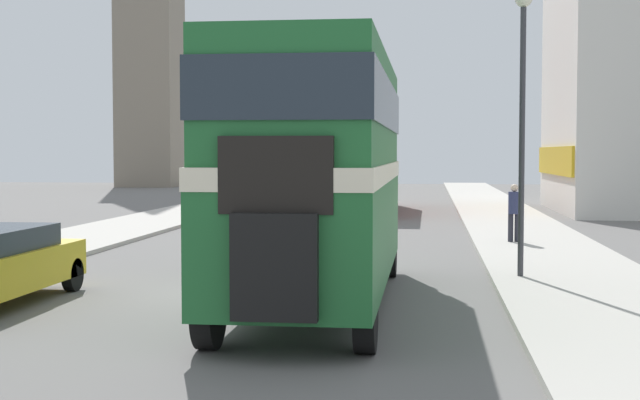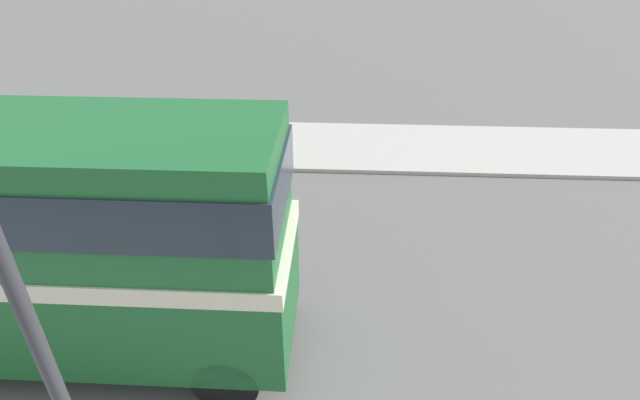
{
  "view_description": "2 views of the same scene",
  "coord_description": "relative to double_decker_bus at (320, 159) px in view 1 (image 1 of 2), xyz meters",
  "views": [
    {
      "loc": [
        3.7,
        -16.35,
        2.66
      ],
      "look_at": [
        1.82,
        -0.93,
        1.84
      ],
      "focal_mm": 50.0,
      "sensor_mm": 36.0,
      "label": 1
    },
    {
      "loc": [
        7.98,
        4.42,
        7.0
      ],
      "look_at": [
        0.0,
        4.0,
        2.12
      ],
      "focal_mm": 28.0,
      "sensor_mm": 36.0,
      "label": 2
    }
  ],
  "objects": [
    {
      "name": "ground_plane",
      "position": [
        -1.82,
        0.95,
        -2.55
      ],
      "size": [
        120.0,
        120.0,
        0.0
      ],
      "primitive_type": "plane",
      "color": "slate"
    },
    {
      "name": "sidewalk_right",
      "position": [
        4.93,
        0.95,
        -2.49
      ],
      "size": [
        3.5,
        120.0,
        0.12
      ],
      "color": "#B7B2A8",
      "rests_on": "ground_plane"
    },
    {
      "name": "double_decker_bus",
      "position": [
        0.0,
        0.0,
        0.0
      ],
      "size": [
        2.44,
        9.36,
        4.3
      ],
      "color": "#1E602D",
      "rests_on": "ground_plane"
    },
    {
      "name": "bus_distant",
      "position": [
        -0.99,
        24.93,
        -0.16
      ],
      "size": [
        2.5,
        10.42,
        4.0
      ],
      "color": "#B2140F",
      "rests_on": "ground_plane"
    },
    {
      "name": "pedestrian_walking",
      "position": [
        4.32,
        10.41,
        -1.5
      ],
      "size": [
        0.33,
        0.33,
        1.65
      ],
      "color": "#282833",
      "rests_on": "sidewalk_right"
    },
    {
      "name": "street_lamp",
      "position": [
        3.78,
        3.24,
        1.41
      ],
      "size": [
        0.36,
        0.36,
        5.86
      ],
      "color": "#38383D",
      "rests_on": "sidewalk_right"
    }
  ]
}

